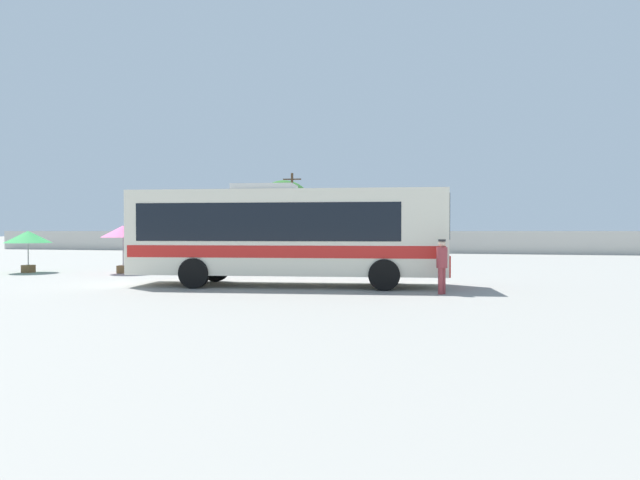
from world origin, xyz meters
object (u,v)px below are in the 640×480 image
at_px(parked_car_leftmost_black, 249,244).
at_px(roadside_tree_midleft, 284,203).
at_px(attendant_by_bus_door, 442,263).
at_px(coach_bus_cream_red, 284,232).
at_px(parked_car_second_maroon, 308,245).
at_px(roadside_tree_left, 200,204).
at_px(utility_pole_near, 292,210).
at_px(parked_car_third_silver, 382,245).
at_px(vendor_umbrella_near_gate_green, 28,238).
at_px(vendor_umbrella_secondary_pink, 123,233).

relative_size(parked_car_leftmost_black, roadside_tree_midleft, 0.59).
xyz_separation_m(attendant_by_bus_door, roadside_tree_midleft, (-17.08, 37.54, 4.05)).
height_order(coach_bus_cream_red, parked_car_second_maroon, coach_bus_cream_red).
height_order(parked_car_second_maroon, roadside_tree_left, roadside_tree_left).
relative_size(utility_pole_near, roadside_tree_midleft, 1.03).
bearing_deg(utility_pole_near, parked_car_second_maroon, -60.97).
height_order(attendant_by_bus_door, parked_car_third_silver, attendant_by_bus_door).
relative_size(vendor_umbrella_near_gate_green, roadside_tree_midleft, 0.28).
relative_size(attendant_by_bus_door, vendor_umbrella_near_gate_green, 0.82).
relative_size(parked_car_leftmost_black, utility_pole_near, 0.57).
relative_size(coach_bus_cream_red, utility_pole_near, 1.48).
xyz_separation_m(vendor_umbrella_near_gate_green, utility_pole_near, (4.29, 28.84, 2.36)).
bearing_deg(parked_car_leftmost_black, utility_pole_near, 62.99).
distance_m(attendant_by_bus_door, parked_car_second_maroon, 29.51).
height_order(vendor_umbrella_near_gate_green, parked_car_leftmost_black, vendor_umbrella_near_gate_green).
bearing_deg(vendor_umbrella_near_gate_green, parked_car_third_silver, 58.53).
bearing_deg(attendant_by_bus_door, vendor_umbrella_near_gate_green, 168.08).
xyz_separation_m(parked_car_leftmost_black, utility_pole_near, (2.56, 5.02, 3.23)).
distance_m(parked_car_leftmost_black, parked_car_second_maroon, 5.78).
xyz_separation_m(parked_car_leftmost_black, roadside_tree_left, (-9.62, 9.66, 4.24)).
xyz_separation_m(vendor_umbrella_near_gate_green, parked_car_third_silver, (13.94, 22.78, -0.84)).
height_order(utility_pole_near, roadside_tree_midleft, utility_pole_near).
bearing_deg(vendor_umbrella_secondary_pink, attendant_by_bus_door, -18.28).
xyz_separation_m(vendor_umbrella_near_gate_green, roadside_tree_midleft, (1.98, 33.52, 3.37)).
distance_m(vendor_umbrella_secondary_pink, parked_car_third_silver, 23.95).
height_order(attendant_by_bus_door, parked_car_second_maroon, attendant_by_bus_door).
bearing_deg(utility_pole_near, roadside_tree_midleft, 116.26).
distance_m(parked_car_third_silver, roadside_tree_midleft, 16.62).
height_order(coach_bus_cream_red, utility_pole_near, utility_pole_near).
bearing_deg(roadside_tree_midleft, vendor_umbrella_secondary_pink, -85.49).
xyz_separation_m(parked_car_third_silver, roadside_tree_left, (-21.83, 10.70, 4.22)).
bearing_deg(coach_bus_cream_red, roadside_tree_left, 120.59).
bearing_deg(attendant_by_bus_door, utility_pole_near, 114.20).
xyz_separation_m(coach_bus_cream_red, attendant_by_bus_door, (5.53, -1.27, -0.96)).
distance_m(vendor_umbrella_near_gate_green, parked_car_leftmost_black, 23.89).
bearing_deg(parked_car_leftmost_black, vendor_umbrella_secondary_pink, -82.99).
distance_m(attendant_by_bus_door, parked_car_third_silver, 27.29).
xyz_separation_m(vendor_umbrella_secondary_pink, roadside_tree_left, (-12.45, 32.71, 3.13)).
distance_m(vendor_umbrella_secondary_pink, roadside_tree_midleft, 33.00).
height_order(vendor_umbrella_secondary_pink, parked_car_second_maroon, vendor_umbrella_secondary_pink).
xyz_separation_m(parked_car_second_maroon, roadside_tree_midleft, (-5.49, 10.40, 4.26)).
bearing_deg(roadside_tree_midleft, attendant_by_bus_door, -65.54).
bearing_deg(parked_car_leftmost_black, parked_car_third_silver, -4.86).
relative_size(parked_car_leftmost_black, parked_car_third_silver, 0.95).
bearing_deg(parked_car_leftmost_black, coach_bus_cream_red, -66.05).
distance_m(coach_bus_cream_red, vendor_umbrella_near_gate_green, 13.81).
relative_size(attendant_by_bus_door, parked_car_leftmost_black, 0.39).
distance_m(vendor_umbrella_secondary_pink, roadside_tree_left, 35.14).
distance_m(coach_bus_cream_red, attendant_by_bus_door, 5.76).
relative_size(vendor_umbrella_secondary_pink, parked_car_leftmost_black, 0.51).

